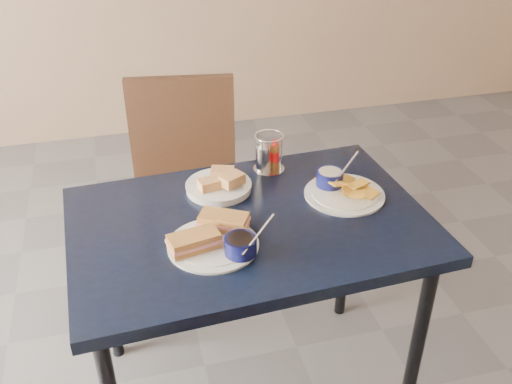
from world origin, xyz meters
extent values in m
cube|color=black|center=(0.15, 0.17, 0.73)|extent=(1.11, 0.77, 0.04)
cylinder|color=black|center=(0.62, -0.11, 0.35)|extent=(0.04, 0.04, 0.71)
cylinder|color=black|center=(-0.32, 0.46, 0.35)|extent=(0.04, 0.04, 0.71)
cylinder|color=black|center=(0.62, 0.46, 0.35)|extent=(0.04, 0.04, 0.71)
cube|color=black|center=(0.03, 0.78, 0.45)|extent=(0.50, 0.48, 0.04)
cylinder|color=black|center=(-0.15, 0.61, 0.21)|extent=(0.04, 0.04, 0.43)
cylinder|color=black|center=(0.21, 0.61, 0.21)|extent=(0.04, 0.04, 0.43)
cylinder|color=black|center=(-0.15, 0.95, 0.21)|extent=(0.04, 0.04, 0.43)
cylinder|color=black|center=(0.21, 0.95, 0.21)|extent=(0.04, 0.04, 0.43)
cube|color=black|center=(0.03, 0.97, 0.70)|extent=(0.44, 0.11, 0.46)
cylinder|color=white|center=(0.02, 0.07, 0.75)|extent=(0.26, 0.26, 0.01)
cylinder|color=white|center=(0.02, 0.07, 0.76)|extent=(0.21, 0.21, 0.00)
cube|color=#B57E41|center=(-0.04, 0.06, 0.78)|extent=(0.15, 0.10, 0.04)
cube|color=pink|center=(-0.04, 0.06, 0.78)|extent=(0.16, 0.10, 0.01)
cube|color=#B57E41|center=(0.06, 0.14, 0.78)|extent=(0.16, 0.13, 0.04)
cube|color=pink|center=(0.06, 0.14, 0.78)|extent=(0.16, 0.14, 0.01)
cylinder|color=#0A0C38|center=(0.08, 0.01, 0.79)|extent=(0.09, 0.09, 0.05)
cylinder|color=black|center=(0.08, 0.01, 0.80)|extent=(0.08, 0.08, 0.01)
cylinder|color=silver|center=(0.13, -0.01, 0.83)|extent=(0.11, 0.07, 0.08)
cylinder|color=white|center=(0.48, 0.23, 0.75)|extent=(0.26, 0.26, 0.01)
cylinder|color=white|center=(0.48, 0.23, 0.76)|extent=(0.21, 0.21, 0.00)
cube|color=gold|center=(0.50, 0.21, 0.76)|extent=(0.07, 0.06, 0.03)
cube|color=gold|center=(0.55, 0.20, 0.77)|extent=(0.07, 0.08, 0.02)
cube|color=gold|center=(0.44, 0.30, 0.77)|extent=(0.06, 0.07, 0.03)
cube|color=gold|center=(0.50, 0.28, 0.78)|extent=(0.08, 0.08, 0.02)
cube|color=gold|center=(0.53, 0.23, 0.78)|extent=(0.08, 0.06, 0.02)
cube|color=gold|center=(0.46, 0.24, 0.79)|extent=(0.05, 0.07, 0.03)
cube|color=gold|center=(0.49, 0.16, 0.79)|extent=(0.07, 0.08, 0.02)
cylinder|color=#0A0C38|center=(0.45, 0.29, 0.79)|extent=(0.09, 0.09, 0.05)
cylinder|color=beige|center=(0.45, 0.29, 0.80)|extent=(0.08, 0.08, 0.01)
cylinder|color=silver|center=(0.50, 0.27, 0.83)|extent=(0.11, 0.07, 0.08)
cylinder|color=white|center=(0.09, 0.37, 0.76)|extent=(0.21, 0.21, 0.02)
cylinder|color=white|center=(0.09, 0.37, 0.77)|extent=(0.18, 0.18, 0.00)
cube|color=tan|center=(0.06, 0.35, 0.79)|extent=(0.08, 0.06, 0.03)
cube|color=tan|center=(0.11, 0.40, 0.79)|extent=(0.09, 0.07, 0.03)
cube|color=tan|center=(0.13, 0.34, 0.80)|extent=(0.09, 0.08, 0.03)
cylinder|color=silver|center=(0.29, 0.46, 0.75)|extent=(0.11, 0.11, 0.01)
cylinder|color=silver|center=(0.33, 0.49, 0.82)|extent=(0.01, 0.01, 0.13)
cylinder|color=silver|center=(0.26, 0.49, 0.82)|extent=(0.01, 0.01, 0.13)
cylinder|color=silver|center=(0.26, 0.43, 0.82)|extent=(0.01, 0.01, 0.13)
cylinder|color=silver|center=(0.33, 0.43, 0.82)|extent=(0.01, 0.01, 0.13)
torus|color=silver|center=(0.29, 0.46, 0.88)|extent=(0.10, 0.10, 0.00)
cylinder|color=silver|center=(0.27, 0.46, 0.80)|extent=(0.05, 0.05, 0.08)
cone|color=silver|center=(0.27, 0.46, 0.85)|extent=(0.04, 0.04, 0.02)
cylinder|color=brown|center=(0.31, 0.46, 0.80)|extent=(0.03, 0.03, 0.08)
cylinder|color=#C00B0A|center=(0.31, 0.46, 0.80)|extent=(0.03, 0.03, 0.03)
cylinder|color=#C00B0A|center=(0.31, 0.46, 0.85)|extent=(0.02, 0.02, 0.02)
camera|label=1|loc=(-0.20, -1.22, 1.73)|focal=40.00mm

